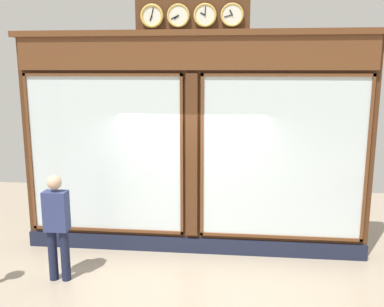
# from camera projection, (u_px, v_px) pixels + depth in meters

# --- Properties ---
(shop_facade) EXTENTS (6.20, 0.42, 4.38)m
(shop_facade) POSITION_uv_depth(u_px,v_px,m) (193.00, 144.00, 7.42)
(shop_facade) COLOR #4C2B16
(shop_facade) RESTS_ON ground_plane
(pedestrian) EXTENTS (0.36, 0.22, 1.69)m
(pedestrian) POSITION_uv_depth(u_px,v_px,m) (57.00, 223.00, 6.51)
(pedestrian) COLOR #191E38
(pedestrian) RESTS_ON ground_plane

